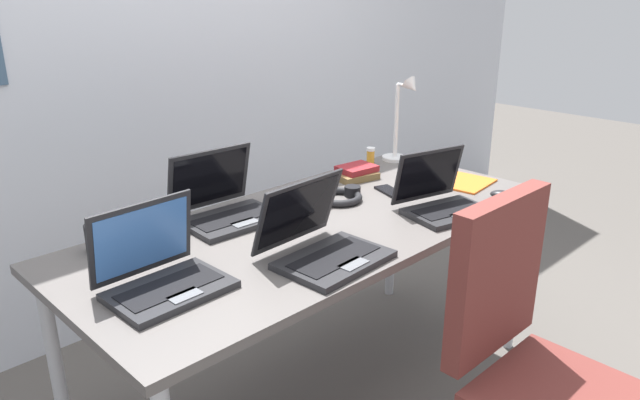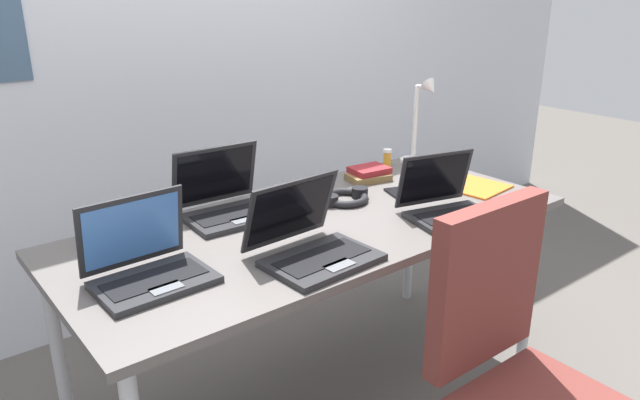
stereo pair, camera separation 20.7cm
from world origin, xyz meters
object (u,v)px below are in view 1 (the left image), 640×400
at_px(cell_phone, 390,191).
at_px(book_stack, 356,173).
at_px(desk_lamp, 402,120).
at_px(computer_mouse, 503,195).
at_px(laptop_by_keyboard, 323,244).
at_px(laptop_front_left, 442,200).
at_px(paper_folder_near_lamp, 452,180).
at_px(laptop_back_right, 161,274).
at_px(coffee_mug, 98,237).
at_px(pill_bottle, 371,156).
at_px(office_chair, 537,397).
at_px(headphones, 339,197).
at_px(laptop_near_lamp, 226,206).

xyz_separation_m(cell_phone, book_stack, (0.04, 0.21, 0.02)).
distance_m(desk_lamp, computer_mouse, 0.65).
bearing_deg(laptop_by_keyboard, laptop_front_left, -2.13).
bearing_deg(paper_folder_near_lamp, laptop_back_right, 179.62).
distance_m(cell_phone, coffee_mug, 1.11).
distance_m(laptop_by_keyboard, paper_folder_near_lamp, 0.94).
height_order(desk_lamp, pill_bottle, desk_lamp).
bearing_deg(computer_mouse, desk_lamp, 54.32).
relative_size(laptop_back_right, computer_mouse, 3.33).
height_order(laptop_front_left, laptop_by_keyboard, laptop_by_keyboard).
height_order(laptop_by_keyboard, paper_folder_near_lamp, laptop_by_keyboard).
height_order(laptop_by_keyboard, office_chair, laptop_by_keyboard).
xyz_separation_m(headphones, office_chair, (-0.11, -0.91, -0.36)).
xyz_separation_m(laptop_front_left, office_chair, (-0.29, -0.56, -0.39)).
xyz_separation_m(desk_lamp, office_chair, (-0.71, -1.08, -0.54)).
height_order(desk_lamp, laptop_by_keyboard, desk_lamp).
bearing_deg(laptop_near_lamp, computer_mouse, -33.07).
bearing_deg(laptop_back_right, laptop_near_lamp, 34.91).
relative_size(laptop_near_lamp, laptop_back_right, 1.07).
bearing_deg(office_chair, laptop_by_keyboard, 116.76).
distance_m(desk_lamp, paper_folder_near_lamp, 0.40).
relative_size(desk_lamp, laptop_by_keyboard, 1.16).
bearing_deg(laptop_front_left, laptop_near_lamp, 140.96).
relative_size(desk_lamp, computer_mouse, 4.17).
bearing_deg(book_stack, pill_bottle, 25.89).
relative_size(laptop_front_left, paper_folder_near_lamp, 1.12).
bearing_deg(coffee_mug, office_chair, -56.07).
bearing_deg(laptop_by_keyboard, cell_phone, 21.78).
bearing_deg(laptop_near_lamp, laptop_back_right, -145.09).
distance_m(computer_mouse, office_chair, 0.83).
bearing_deg(laptop_back_right, headphones, 10.16).
distance_m(laptop_back_right, computer_mouse, 1.35).
bearing_deg(paper_folder_near_lamp, coffee_mug, 164.99).
distance_m(computer_mouse, cell_phone, 0.44).
xyz_separation_m(laptop_near_lamp, book_stack, (0.68, -0.01, -0.02)).
bearing_deg(computer_mouse, laptop_front_left, 139.53).
distance_m(desk_lamp, laptop_by_keyboard, 1.13).
bearing_deg(coffee_mug, laptop_near_lamp, -7.95).
bearing_deg(book_stack, desk_lamp, 5.73).
xyz_separation_m(desk_lamp, headphones, (-0.60, -0.17, -0.18)).
relative_size(pill_bottle, paper_folder_near_lamp, 0.25).
bearing_deg(headphones, office_chair, -97.01).
relative_size(desk_lamp, laptop_back_right, 1.25).
height_order(headphones, pill_bottle, pill_bottle).
relative_size(headphones, book_stack, 1.09).
distance_m(laptop_front_left, laptop_near_lamp, 0.78).
bearing_deg(cell_phone, laptop_front_left, -78.39).
bearing_deg(computer_mouse, coffee_mug, 130.93).
distance_m(laptop_front_left, office_chair, 0.74).
xyz_separation_m(laptop_back_right, laptop_by_keyboard, (0.45, -0.17, 0.00)).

